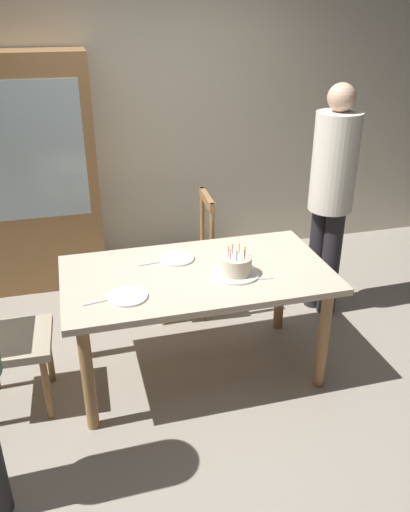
# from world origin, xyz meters

# --- Properties ---
(ground) EXTENTS (6.40, 6.40, 0.00)m
(ground) POSITION_xyz_m (0.00, 0.00, 0.00)
(ground) COLOR #9E9384
(back_wall) EXTENTS (6.40, 0.10, 2.60)m
(back_wall) POSITION_xyz_m (0.00, 1.85, 1.30)
(back_wall) COLOR beige
(back_wall) RESTS_ON ground
(dining_table) EXTENTS (1.62, 0.89, 0.74)m
(dining_table) POSITION_xyz_m (0.00, 0.00, 0.65)
(dining_table) COLOR beige
(dining_table) RESTS_ON ground
(birthday_cake) EXTENTS (0.28, 0.28, 0.18)m
(birthday_cake) POSITION_xyz_m (0.22, -0.10, 0.79)
(birthday_cake) COLOR silver
(birthday_cake) RESTS_ON dining_table
(plate_near_celebrant) EXTENTS (0.22, 0.22, 0.01)m
(plate_near_celebrant) POSITION_xyz_m (-0.45, -0.20, 0.75)
(plate_near_celebrant) COLOR white
(plate_near_celebrant) RESTS_ON dining_table
(plate_far_side) EXTENTS (0.22, 0.22, 0.01)m
(plate_far_side) POSITION_xyz_m (-0.08, 0.20, 0.75)
(plate_far_side) COLOR white
(plate_far_side) RESTS_ON dining_table
(fork_near_celebrant) EXTENTS (0.18, 0.05, 0.01)m
(fork_near_celebrant) POSITION_xyz_m (-0.61, -0.21, 0.74)
(fork_near_celebrant) COLOR silver
(fork_near_celebrant) RESTS_ON dining_table
(fork_far_side) EXTENTS (0.18, 0.03, 0.01)m
(fork_far_side) POSITION_xyz_m (-0.24, 0.18, 0.74)
(fork_far_side) COLOR silver
(fork_far_side) RESTS_ON dining_table
(fork_near_guest) EXTENTS (0.18, 0.05, 0.01)m
(fork_near_guest) POSITION_xyz_m (0.33, -0.19, 0.74)
(fork_near_guest) COLOR silver
(fork_near_guest) RESTS_ON dining_table
(chair_spindle_back) EXTENTS (0.47, 0.47, 0.95)m
(chair_spindle_back) POSITION_xyz_m (0.10, 0.76, 0.46)
(chair_spindle_back) COLOR #9E7042
(chair_spindle_back) RESTS_ON ground
(person_guest) EXTENTS (0.32, 0.32, 1.74)m
(person_guest) POSITION_xyz_m (1.14, 0.52, 0.99)
(person_guest) COLOR #262328
(person_guest) RESTS_ON ground
(china_cabinet) EXTENTS (1.10, 0.45, 1.90)m
(china_cabinet) POSITION_xyz_m (-1.01, 1.56, 0.95)
(china_cabinet) COLOR #9E7042
(china_cabinet) RESTS_ON ground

